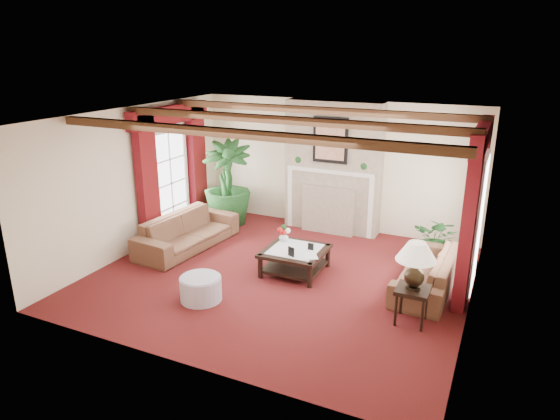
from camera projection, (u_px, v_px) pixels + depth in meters
The scene contains 23 objects.
floor at pixel (281, 276), 8.48m from camera, with size 6.00×6.00×0.00m, color #420B12.
ceiling at pixel (281, 116), 7.64m from camera, with size 6.00×6.00×0.00m, color white.
back_wall at pixel (336, 165), 10.43m from camera, with size 6.00×0.02×2.70m, color beige.
left_wall at pixel (135, 180), 9.27m from camera, with size 0.02×5.50×2.70m, color beige.
right_wall at pixel (478, 227), 6.85m from camera, with size 0.02×5.50×2.70m, color beige.
ceiling_beams at pixel (281, 120), 7.66m from camera, with size 6.00×3.00×0.12m, color #3D2213, non-canonical shape.
fireplace at pixel (335, 101), 9.84m from camera, with size 2.00×0.52×2.70m, color #9E8466, non-canonical shape.
french_door_left at pixel (166, 131), 9.88m from camera, with size 0.10×1.10×2.16m, color white, non-canonical shape.
french_door_right at pixel (488, 157), 7.48m from camera, with size 0.10×1.10×2.16m, color white, non-canonical shape.
curtains_left at pixel (170, 109), 9.70m from camera, with size 0.20×2.40×2.55m, color #560D0B, non-canonical shape.
curtains_right at pixel (484, 129), 7.40m from camera, with size 0.20×2.40×2.55m, color #560D0B, non-canonical shape.
sofa_left at pixel (187, 226), 9.57m from camera, with size 0.86×2.28×0.87m, color #330E15.
sofa_right at pixel (428, 265), 7.95m from camera, with size 0.66×2.04×0.79m, color #330E15.
potted_palm at pixel (228, 201), 10.85m from camera, with size 1.62×2.09×1.03m, color black.
small_plant at pixel (437, 245), 8.89m from camera, with size 0.95×1.02×0.69m, color black.
coffee_table at pixel (295, 261), 8.58m from camera, with size 1.02×1.02×0.42m, color black, non-canonical shape.
side_table at pixel (412, 305), 6.98m from camera, with size 0.45×0.45×0.53m, color black, non-canonical shape.
ottoman at pixel (201, 289), 7.63m from camera, with size 0.64×0.64×0.37m, color #A39BAF.
table_lamp at pixel (415, 265), 6.79m from camera, with size 0.55×0.55×0.70m, color black, non-canonical shape.
flower_vase at pixel (284, 237), 8.84m from camera, with size 0.18×0.19×0.17m, color silver.
book at pixel (303, 248), 8.15m from camera, with size 0.21×0.14×0.31m, color black.
photo_frame_a at pixel (291, 252), 8.19m from camera, with size 0.13×0.02×0.17m, color black, non-canonical shape.
photo_frame_b at pixel (311, 247), 8.45m from camera, with size 0.10×0.02×0.13m, color black, non-canonical shape.
Camera 1 is at (3.26, -6.99, 3.71)m, focal length 32.00 mm.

